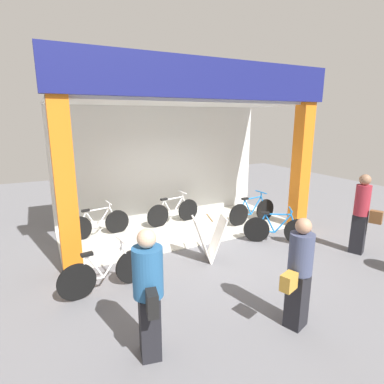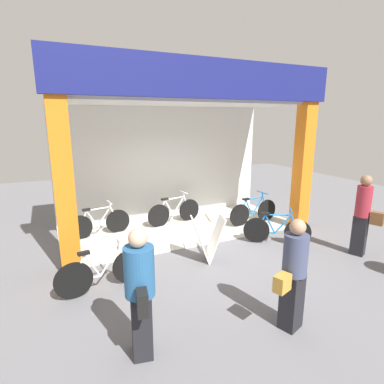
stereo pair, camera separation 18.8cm
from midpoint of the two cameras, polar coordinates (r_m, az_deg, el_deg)
ground_plane at (r=7.37m, az=2.88°, el=-9.78°), size 20.30×20.30×0.00m
shop_facade at (r=8.04m, az=-1.60°, el=8.42°), size 6.35×2.85×4.09m
bicycle_inside_0 at (r=8.68m, az=-2.67°, el=-3.64°), size 1.62×0.45×0.89m
bicycle_inside_1 at (r=8.87m, az=11.85°, el=-3.56°), size 1.61×0.44×0.88m
bicycle_inside_2 at (r=8.10m, az=-16.13°, el=-5.53°), size 1.57×0.43×0.86m
bicycle_parked_0 at (r=7.62m, az=16.02°, el=-6.74°), size 1.31×0.92×0.86m
bicycle_parked_1 at (r=5.66m, az=-15.21°, el=-13.86°), size 1.59×0.44×0.88m
sandwich_board_sign at (r=6.49m, az=3.73°, el=-8.61°), size 0.77×0.64×0.95m
pedestrian_0 at (r=3.93m, az=-8.10°, el=-17.76°), size 0.43×0.63×1.68m
pedestrian_1 at (r=4.61m, az=19.31°, el=-14.12°), size 0.64×0.42×1.62m
pedestrian_2 at (r=7.57m, az=29.59°, el=-3.68°), size 0.43×0.60×1.76m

